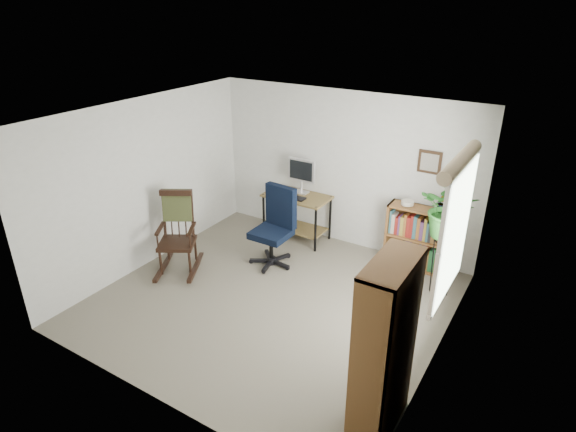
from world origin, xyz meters
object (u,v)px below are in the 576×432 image
Objects in this scene: tall_bookshelf at (384,349)px; low_bookshelf at (417,238)px; rocking_chair at (176,233)px; desk at (297,217)px; office_chair at (271,228)px.

low_bookshelf is at bearing 101.97° from tall_bookshelf.
rocking_chair is 1.27× the size of low_bookshelf.
low_bookshelf is (1.93, 0.12, 0.09)m from desk.
rocking_chair is at bearing -146.72° from low_bookshelf.
rocking_chair is 0.68× the size of tall_bookshelf.
rocking_chair is 3.42m from low_bookshelf.
low_bookshelf is 0.54× the size of tall_bookshelf.
desk is at bearing -176.44° from low_bookshelf.
desk is 0.60× the size of tall_bookshelf.
desk is 3.86m from tall_bookshelf.
office_chair is at bearing 141.70° from tall_bookshelf.
low_bookshelf is (2.85, 1.87, -0.12)m from rocking_chair.
desk is 0.88× the size of rocking_chair.
tall_bookshelf is (2.44, -1.93, 0.27)m from office_chair.
office_chair is at bearing -150.19° from low_bookshelf.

